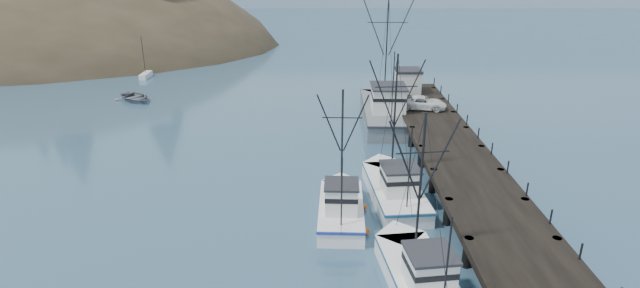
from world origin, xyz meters
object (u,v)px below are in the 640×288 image
(trawler_near, at_px, (419,275))
(pier_shed, at_px, (408,80))
(pickup_truck, at_px, (423,103))
(work_vessel, at_px, (385,110))
(pier, at_px, (451,149))
(motorboat, at_px, (135,101))
(trawler_mid, at_px, (341,207))
(trawler_far, at_px, (394,188))

(trawler_near, relative_size, pier_shed, 3.27)
(pickup_truck, bearing_deg, pier_shed, 14.17)
(work_vessel, bearing_deg, trawler_near, -93.13)
(pier, bearing_deg, motorboat, 149.25)
(motorboat, bearing_deg, pier_shed, -48.94)
(trawler_mid, distance_m, motorboat, 39.21)
(pickup_truck, bearing_deg, trawler_mid, 164.74)
(trawler_far, bearing_deg, pier_shed, 78.76)
(trawler_mid, bearing_deg, pier_shed, 71.69)
(trawler_near, height_order, pier_shed, trawler_near)
(trawler_far, xyz_separation_m, motorboat, (-29.47, 26.88, -0.82))
(pier_shed, bearing_deg, trawler_mid, -108.31)
(trawler_mid, relative_size, trawler_far, 0.84)
(motorboat, bearing_deg, trawler_mid, -93.79)
(work_vessel, height_order, pickup_truck, work_vessel)
(pier, bearing_deg, trawler_far, -134.32)
(trawler_mid, distance_m, pier_shed, 28.54)
(trawler_near, relative_size, trawler_mid, 1.10)
(trawler_near, xyz_separation_m, trawler_mid, (-4.09, 8.08, -0.00))
(trawler_near, xyz_separation_m, work_vessel, (1.65, 30.27, 0.41))
(pier, height_order, trawler_near, trawler_near)
(trawler_mid, relative_size, pier_shed, 2.98)
(trawler_near, bearing_deg, pier_shed, 82.14)
(pier, distance_m, work_vessel, 13.87)
(work_vessel, relative_size, pier_shed, 5.25)
(motorboat, bearing_deg, pier, -74.73)
(pickup_truck, bearing_deg, trawler_far, 172.76)
(pier, bearing_deg, pier_shed, 93.24)
(trawler_mid, relative_size, motorboat, 1.70)
(trawler_mid, bearing_deg, trawler_far, 36.32)
(trawler_far, xyz_separation_m, pier_shed, (4.75, 23.91, 2.60))
(work_vessel, bearing_deg, motorboat, 165.96)
(pier_shed, height_order, motorboat, pier_shed)
(pickup_truck, bearing_deg, trawler_near, 179.27)
(trawler_near, height_order, trawler_mid, trawler_near)
(work_vessel, xyz_separation_m, motorboat, (-31.04, 7.76, -1.23))
(pier, relative_size, trawler_near, 4.21)
(pier_shed, distance_m, motorboat, 34.52)
(pier, relative_size, pickup_truck, 8.77)
(pier, relative_size, trawler_far, 3.88)
(trawler_near, bearing_deg, trawler_far, 89.53)
(trawler_far, distance_m, pier_shed, 24.52)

